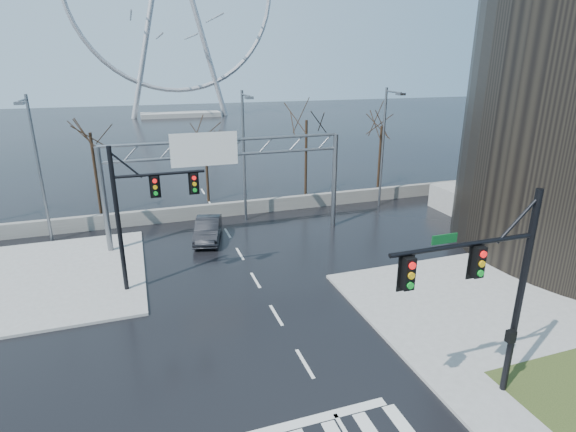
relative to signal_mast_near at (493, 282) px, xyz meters
name	(u,v)px	position (x,y,z in m)	size (l,w,h in m)	color
ground	(305,364)	(-5.14, 4.04, -4.87)	(260.00, 260.00, 0.00)	black
sidewalk_right_ext	(470,300)	(4.86, 6.04, -4.80)	(12.00, 10.00, 0.15)	gray
sidewalk_far	(54,277)	(-16.14, 16.04, -4.80)	(10.00, 12.00, 0.15)	gray
grass_strip	(576,391)	(3.86, -0.96, -4.72)	(5.00, 4.00, 0.02)	#283717
barrier_wall	(217,210)	(-5.14, 24.04, -4.32)	(52.00, 0.50, 1.10)	slate
signal_mast_near	(493,282)	(0.00, 0.00, 0.00)	(5.52, 0.41, 8.00)	black
signal_mast_far	(139,205)	(-11.01, 13.00, -0.04)	(4.72, 0.41, 8.00)	black
sign_gantry	(222,167)	(-5.52, 19.00, 0.31)	(16.36, 0.40, 7.60)	slate
streetlight_left	(36,159)	(-17.14, 22.20, 1.01)	(0.50, 2.55, 10.00)	slate
streetlight_mid	(245,147)	(-3.14, 22.20, 1.01)	(0.50, 2.55, 10.00)	slate
streetlight_right	(385,139)	(8.86, 22.20, 1.01)	(0.50, 2.55, 10.00)	slate
tree_left	(91,142)	(-14.14, 27.54, 1.10)	(3.75, 3.75, 7.50)	black
tree_center	(205,144)	(-5.14, 28.54, 0.30)	(3.25, 3.25, 6.50)	black
tree_right	(306,129)	(3.86, 27.54, 1.34)	(3.90, 3.90, 7.80)	black
tree_far_right	(381,133)	(11.86, 28.04, 0.54)	(3.40, 3.40, 6.80)	black
car	(208,229)	(-6.67, 19.24, -4.09)	(1.65, 4.73, 1.56)	black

